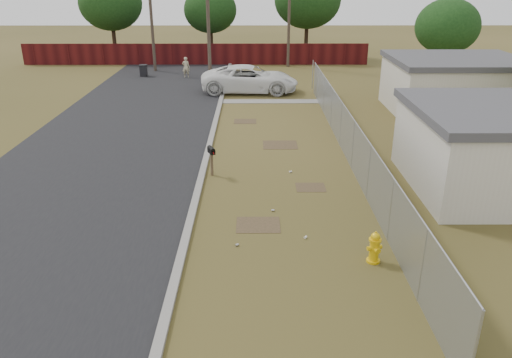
{
  "coord_description": "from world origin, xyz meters",
  "views": [
    {
      "loc": [
        -0.94,
        -19.18,
        7.49
      ],
      "look_at": [
        -0.86,
        -3.8,
        1.1
      ],
      "focal_mm": 35.0,
      "sensor_mm": 36.0,
      "label": 1
    }
  ],
  "objects_px": {
    "mailbox": "(211,153)",
    "pickup_truck": "(250,79)",
    "fire_hydrant": "(374,248)",
    "trash_bin": "(143,70)",
    "pedestrian": "(186,67)"
  },
  "relations": [
    {
      "from": "mailbox",
      "to": "pickup_truck",
      "type": "bearing_deg",
      "value": 84.61
    },
    {
      "from": "fire_hydrant",
      "to": "pickup_truck",
      "type": "distance_m",
      "value": 21.68
    },
    {
      "from": "mailbox",
      "to": "trash_bin",
      "type": "bearing_deg",
      "value": 108.56
    },
    {
      "from": "fire_hydrant",
      "to": "mailbox",
      "type": "distance_m",
      "value": 8.18
    },
    {
      "from": "mailbox",
      "to": "trash_bin",
      "type": "relative_size",
      "value": 1.35
    },
    {
      "from": "trash_bin",
      "to": "fire_hydrant",
      "type": "bearing_deg",
      "value": -66.21
    },
    {
      "from": "pedestrian",
      "to": "trash_bin",
      "type": "relative_size",
      "value": 1.75
    },
    {
      "from": "mailbox",
      "to": "pedestrian",
      "type": "distance_m",
      "value": 20.31
    },
    {
      "from": "pickup_truck",
      "to": "trash_bin",
      "type": "distance_m",
      "value": 10.0
    },
    {
      "from": "pickup_truck",
      "to": "pedestrian",
      "type": "xyz_separation_m",
      "value": [
        -4.92,
        5.08,
        -0.11
      ]
    },
    {
      "from": "pickup_truck",
      "to": "fire_hydrant",
      "type": "bearing_deg",
      "value": -167.99
    },
    {
      "from": "fire_hydrant",
      "to": "pickup_truck",
      "type": "relative_size",
      "value": 0.15
    },
    {
      "from": "pickup_truck",
      "to": "pedestrian",
      "type": "bearing_deg",
      "value": 46.56
    },
    {
      "from": "mailbox",
      "to": "pedestrian",
      "type": "bearing_deg",
      "value": 99.95
    },
    {
      "from": "fire_hydrant",
      "to": "mailbox",
      "type": "relative_size",
      "value": 0.79
    }
  ]
}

